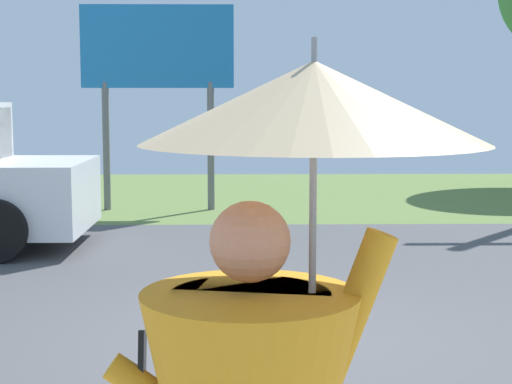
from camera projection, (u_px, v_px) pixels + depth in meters
ground_plane at (263, 270)px, 9.50m from camera, size 40.00×22.00×0.20m
roadside_billboard at (157, 61)px, 13.87m from camera, size 2.60×0.12×3.50m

